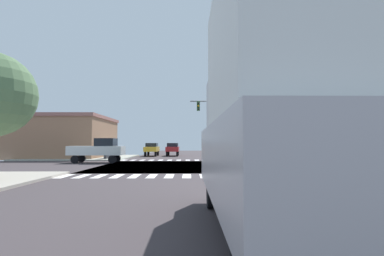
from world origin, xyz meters
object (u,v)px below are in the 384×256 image
object	(u,v)px
street_lamp	(236,122)
pickup_crossing_1	(99,149)
bank_building	(48,137)
sedan_queued_2	(173,148)
traffic_signal_mast	(232,114)
sedan_farside_1	(152,148)
box_truck_nearside_1	(269,110)

from	to	relation	value
street_lamp	pickup_crossing_1	distance (m)	23.58
bank_building	sedan_queued_2	xyz separation A→B (m)	(15.97, 4.48, -1.53)
traffic_signal_mast	street_lamp	size ratio (longest dim) A/B	0.87
sedan_queued_2	street_lamp	bearing A→B (deg)	-162.85
sedan_farside_1	pickup_crossing_1	distance (m)	13.86
street_lamp	bank_building	xyz separation A→B (m)	(-25.73, -7.50, -2.56)
bank_building	box_truck_nearside_1	world-z (taller)	bank_building
sedan_farside_1	pickup_crossing_1	size ratio (longest dim) A/B	0.84
traffic_signal_mast	bank_building	distance (m)	23.97
box_truck_nearside_1	pickup_crossing_1	world-z (taller)	box_truck_nearside_1
traffic_signal_mast	bank_building	xyz separation A→B (m)	(-23.13, 5.79, -2.49)
traffic_signal_mast	street_lamp	distance (m)	13.54
traffic_signal_mast	box_truck_nearside_1	world-z (taller)	traffic_signal_mast
box_truck_nearside_1	sedan_queued_2	world-z (taller)	box_truck_nearside_1
street_lamp	sedan_farside_1	bearing A→B (deg)	-165.34
sedan_farside_1	traffic_signal_mast	bearing A→B (deg)	135.61
traffic_signal_mast	sedan_queued_2	distance (m)	13.15
traffic_signal_mast	street_lamp	world-z (taller)	street_lamp
street_lamp	sedan_farside_1	size ratio (longest dim) A/B	2.05
street_lamp	sedan_queued_2	bearing A→B (deg)	-162.85
traffic_signal_mast	sedan_farside_1	world-z (taller)	traffic_signal_mast
traffic_signal_mast	sedan_queued_2	xyz separation A→B (m)	(-7.16, 10.27, -4.02)
traffic_signal_mast	sedan_farside_1	xyz separation A→B (m)	(-10.16, 9.95, -4.02)
bank_building	street_lamp	bearing A→B (deg)	16.24
traffic_signal_mast	pickup_crossing_1	world-z (taller)	traffic_signal_mast
pickup_crossing_1	street_lamp	bearing A→B (deg)	136.20
street_lamp	sedan_queued_2	world-z (taller)	street_lamp
sedan_farside_1	bank_building	bearing A→B (deg)	17.78
traffic_signal_mast	bank_building	size ratio (longest dim) A/B	0.45
traffic_signal_mast	box_truck_nearside_1	distance (m)	25.12
bank_building	sedan_queued_2	bearing A→B (deg)	15.69
box_truck_nearside_1	sedan_farside_1	bearing A→B (deg)	101.40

